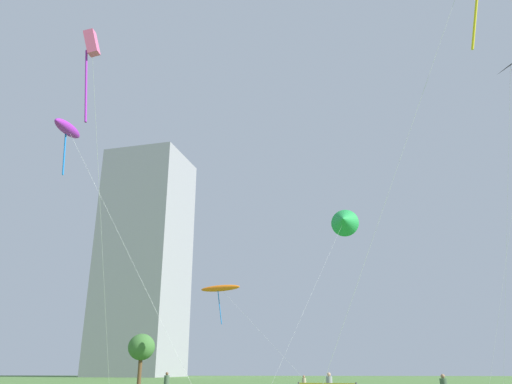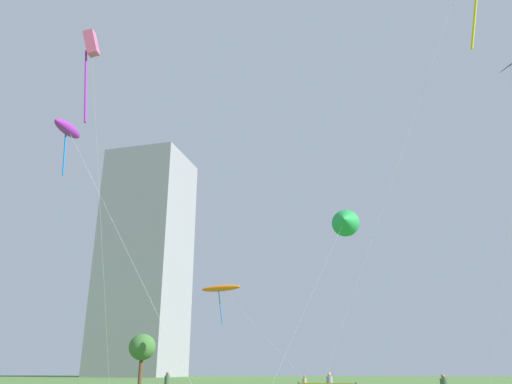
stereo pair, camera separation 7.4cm
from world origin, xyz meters
TOP-DOWN VIEW (x-y plane):
  - person_standing_1 at (-0.07, 23.00)m, footprint 0.35×0.35m
  - person_standing_2 at (-10.86, 18.42)m, footprint 0.41×0.41m
  - kite_flying_0 at (-13.67, 2.86)m, footprint 9.77×4.82m
  - kite_flying_3 at (15.34, 9.47)m, footprint 2.76×10.99m
  - kite_flying_4 at (5.04, 31.56)m, footprint 10.11×9.17m
  - kite_flying_5 at (-9.20, 33.86)m, footprint 12.76×5.16m
  - kite_flying_6 at (-9.61, -3.72)m, footprint 1.99×11.60m
  - park_tree_0 at (-19.29, 38.29)m, footprint 3.18×3.18m
  - distant_highrise_0 at (-44.58, 115.81)m, footprint 24.73×24.34m

SIDE VIEW (x-z plane):
  - person_standing_1 at x=-0.07m, z-range 0.12..1.70m
  - person_standing_2 at x=-10.86m, z-range 0.14..2.00m
  - park_tree_0 at x=-19.29m, z-range 1.45..7.54m
  - kite_flying_5 at x=-9.20m, z-range 5.15..16.32m
  - kite_flying_0 at x=-13.67m, z-range 7.22..23.66m
  - kite_flying_6 at x=-9.61m, z-range 7.47..24.48m
  - kite_flying_4 at x=5.04m, z-range 8.08..27.49m
  - kite_flying_3 at x=15.34m, z-range 10.65..34.23m
  - distant_highrise_0 at x=-44.58m, z-range 0.00..63.80m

